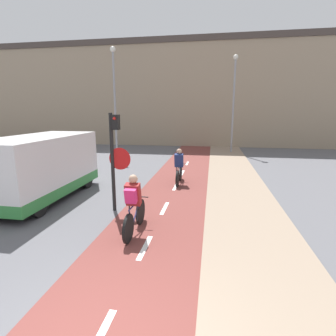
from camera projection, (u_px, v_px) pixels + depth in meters
name	position (u px, v px, depth m)	size (l,w,h in m)	color
building_row_background	(199.00, 94.00, 24.71)	(60.00, 5.20, 9.20)	gray
traffic_light_pole	(115.00, 152.00, 7.85)	(0.67, 0.25, 3.01)	black
street_lamp_far	(114.00, 92.00, 17.48)	(0.36, 0.36, 7.16)	gray
street_lamp_sidewalk	(234.00, 95.00, 18.88)	(0.36, 0.36, 6.95)	gray
cyclist_near	(134.00, 206.00, 6.54)	(0.46, 1.77, 1.54)	black
cyclist_far	(179.00, 168.00, 11.13)	(0.46, 1.71, 1.52)	black
van	(41.00, 168.00, 9.15)	(2.03, 4.69, 2.22)	silver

